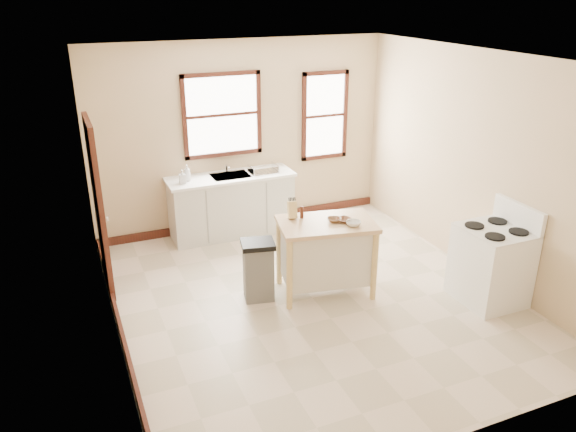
% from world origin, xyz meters
% --- Properties ---
extents(floor, '(5.00, 5.00, 0.00)m').
position_xyz_m(floor, '(0.00, 0.00, 0.00)').
color(floor, beige).
rests_on(floor, ground).
extents(ceiling, '(5.00, 5.00, 0.00)m').
position_xyz_m(ceiling, '(0.00, 0.00, 2.80)').
color(ceiling, white).
rests_on(ceiling, ground).
extents(wall_back, '(4.50, 0.04, 2.80)m').
position_xyz_m(wall_back, '(0.00, 2.50, 1.40)').
color(wall_back, '#D4AF8B').
rests_on(wall_back, ground).
extents(wall_left, '(0.04, 5.00, 2.80)m').
position_xyz_m(wall_left, '(-2.25, 0.00, 1.40)').
color(wall_left, '#D4AF8B').
rests_on(wall_left, ground).
extents(wall_right, '(0.04, 5.00, 2.80)m').
position_xyz_m(wall_right, '(2.25, 0.00, 1.40)').
color(wall_right, '#D4AF8B').
rests_on(wall_right, ground).
extents(window_main, '(1.17, 0.06, 1.22)m').
position_xyz_m(window_main, '(-0.30, 2.48, 1.75)').
color(window_main, '#37180F').
rests_on(window_main, wall_back).
extents(window_side, '(0.77, 0.06, 1.37)m').
position_xyz_m(window_side, '(1.35, 2.48, 1.60)').
color(window_side, '#37180F').
rests_on(window_side, wall_back).
extents(door_left, '(0.06, 0.90, 2.10)m').
position_xyz_m(door_left, '(-2.21, 1.30, 1.05)').
color(door_left, '#37180F').
rests_on(door_left, ground).
extents(baseboard_back, '(4.50, 0.04, 0.12)m').
position_xyz_m(baseboard_back, '(0.00, 2.47, 0.06)').
color(baseboard_back, '#37180F').
rests_on(baseboard_back, ground).
extents(baseboard_left, '(0.04, 5.00, 0.12)m').
position_xyz_m(baseboard_left, '(-2.22, 0.00, 0.06)').
color(baseboard_left, '#37180F').
rests_on(baseboard_left, ground).
extents(sink_counter, '(1.86, 0.62, 0.92)m').
position_xyz_m(sink_counter, '(-0.30, 2.20, 0.46)').
color(sink_counter, beige).
rests_on(sink_counter, ground).
extents(faucet, '(0.03, 0.03, 0.22)m').
position_xyz_m(faucet, '(-0.30, 2.38, 1.03)').
color(faucet, silver).
rests_on(faucet, sink_counter).
extents(soap_bottle_a, '(0.10, 0.10, 0.24)m').
position_xyz_m(soap_bottle_a, '(-0.93, 2.20, 1.04)').
color(soap_bottle_a, '#B2B2B2').
rests_on(soap_bottle_a, sink_counter).
extents(soap_bottle_b, '(0.09, 0.10, 0.20)m').
position_xyz_m(soap_bottle_b, '(-1.02, 2.13, 1.02)').
color(soap_bottle_b, '#B2B2B2').
rests_on(soap_bottle_b, sink_counter).
extents(dish_rack, '(0.49, 0.44, 0.10)m').
position_xyz_m(dish_rack, '(0.19, 2.13, 0.97)').
color(dish_rack, silver).
rests_on(dish_rack, sink_counter).
extents(kitchen_island, '(1.24, 0.91, 0.92)m').
position_xyz_m(kitchen_island, '(0.22, 0.11, 0.46)').
color(kitchen_island, tan).
rests_on(kitchen_island, ground).
extents(knife_block, '(0.12, 0.12, 0.20)m').
position_xyz_m(knife_block, '(-0.11, 0.37, 1.02)').
color(knife_block, tan).
rests_on(knife_block, kitchen_island).
extents(pepper_grinder, '(0.05, 0.05, 0.15)m').
position_xyz_m(pepper_grinder, '(-0.00, 0.33, 0.99)').
color(pepper_grinder, '#451E12').
rests_on(pepper_grinder, kitchen_island).
extents(bowl_a, '(0.22, 0.22, 0.04)m').
position_xyz_m(bowl_a, '(0.31, 0.08, 0.94)').
color(bowl_a, brown).
rests_on(bowl_a, kitchen_island).
extents(bowl_b, '(0.21, 0.21, 0.04)m').
position_xyz_m(bowl_b, '(0.41, 0.04, 0.94)').
color(bowl_b, brown).
rests_on(bowl_b, kitchen_island).
extents(bowl_c, '(0.23, 0.23, 0.05)m').
position_xyz_m(bowl_c, '(0.45, -0.11, 0.94)').
color(bowl_c, silver).
rests_on(bowl_c, kitchen_island).
extents(trash_bin, '(0.44, 0.39, 0.74)m').
position_xyz_m(trash_bin, '(-0.59, 0.26, 0.37)').
color(trash_bin, '#61615E').
rests_on(trash_bin, ground).
extents(gas_stove, '(0.73, 0.74, 1.18)m').
position_xyz_m(gas_stove, '(1.90, -0.83, 0.59)').
color(gas_stove, white).
rests_on(gas_stove, ground).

